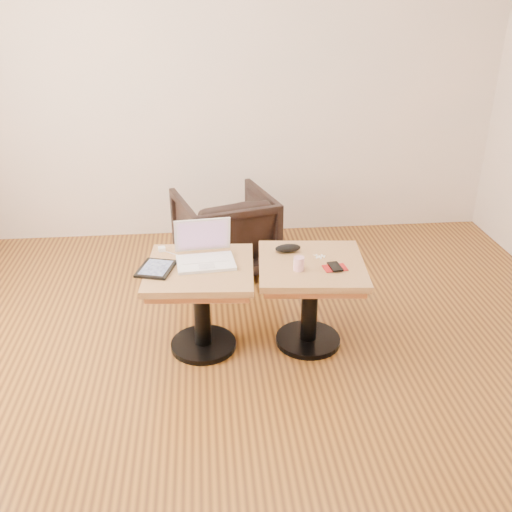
{
  "coord_description": "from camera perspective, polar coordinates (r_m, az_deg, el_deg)",
  "views": [
    {
      "loc": [
        -0.25,
        -2.49,
        2.04
      ],
      "look_at": [
        0.04,
        0.45,
        0.61
      ],
      "focal_mm": 40.0,
      "sensor_mm": 36.0,
      "label": 1
    }
  ],
  "objects": [
    {
      "name": "phone_on_sleeve",
      "position": [
        3.28,
        7.91,
        -1.12
      ],
      "size": [
        0.14,
        0.12,
        0.02
      ],
      "rotation": [
        0.0,
        0.0,
        0.11
      ],
      "color": "maroon",
      "rests_on": "side_table_right"
    },
    {
      "name": "earbuds_tangle",
      "position": [
        3.4,
        6.4,
        -0.06
      ],
      "size": [
        0.07,
        0.05,
        0.01
      ],
      "color": "white",
      "rests_on": "side_table_right"
    },
    {
      "name": "armchair",
      "position": [
        4.34,
        -3.16,
        2.4
      ],
      "size": [
        0.83,
        0.85,
        0.63
      ],
      "primitive_type": "imported",
      "rotation": [
        0.0,
        0.0,
        3.43
      ],
      "color": "black",
      "rests_on": "ground"
    },
    {
      "name": "side_table_right",
      "position": [
        3.4,
        5.48,
        -2.72
      ],
      "size": [
        0.67,
        0.67,
        0.56
      ],
      "rotation": [
        0.0,
        0.0,
        -0.09
      ],
      "color": "black",
      "rests_on": "ground"
    },
    {
      "name": "glasses_case",
      "position": [
        3.44,
        3.21,
        0.79
      ],
      "size": [
        0.16,
        0.08,
        0.05
      ],
      "primitive_type": "ellipsoid",
      "rotation": [
        0.0,
        0.0,
        0.09
      ],
      "color": "black",
      "rests_on": "side_table_right"
    },
    {
      "name": "charging_adapter",
      "position": [
        3.5,
        -9.4,
        0.7
      ],
      "size": [
        0.05,
        0.05,
        0.02
      ],
      "primitive_type": "cube",
      "rotation": [
        0.0,
        0.0,
        0.22
      ],
      "color": "white",
      "rests_on": "side_table_left"
    },
    {
      "name": "side_table_left",
      "position": [
        3.36,
        -5.54,
        -3.14
      ],
      "size": [
        0.66,
        0.66,
        0.56
      ],
      "rotation": [
        0.0,
        0.0,
        -0.08
      ],
      "color": "black",
      "rests_on": "ground"
    },
    {
      "name": "laptop",
      "position": [
        3.33,
        -5.16,
        0.26
      ],
      "size": [
        0.35,
        0.31,
        0.23
      ],
      "rotation": [
        0.0,
        0.0,
        0.09
      ],
      "color": "white",
      "rests_on": "side_table_left"
    },
    {
      "name": "room_shell",
      "position": [
        2.59,
        0.16,
        10.48
      ],
      "size": [
        4.52,
        4.52,
        2.71
      ],
      "color": "#502E15",
      "rests_on": "ground"
    },
    {
      "name": "tablet",
      "position": [
        3.28,
        -9.96,
        -1.25
      ],
      "size": [
        0.24,
        0.27,
        0.02
      ],
      "rotation": [
        0.0,
        0.0,
        -0.28
      ],
      "color": "black",
      "rests_on": "side_table_left"
    },
    {
      "name": "striped_cup",
      "position": [
        3.22,
        4.3,
        -0.76
      ],
      "size": [
        0.07,
        0.07,
        0.08
      ],
      "primitive_type": "cylinder",
      "rotation": [
        0.0,
        0.0,
        0.22
      ],
      "color": "#DF6084",
      "rests_on": "side_table_right"
    }
  ]
}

